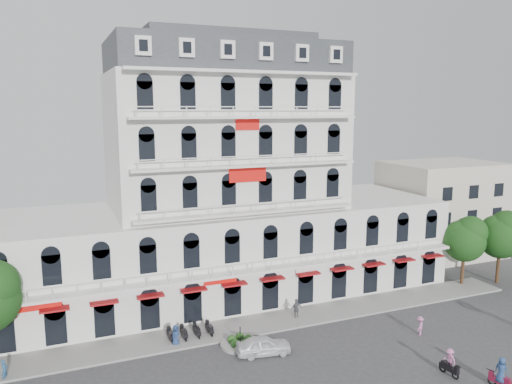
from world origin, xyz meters
The scene contains 15 objects.
ground centered at (0.00, 0.00, 0.00)m, with size 120.00×120.00×0.00m, color #38383A.
sidewalk centered at (0.00, 9.00, 0.08)m, with size 53.00×4.00×0.16m, color gray.
main_building centered at (0.00, 18.00, 9.96)m, with size 45.00×15.00×25.80m.
flank_building_east centered at (30.00, 20.00, 6.00)m, with size 14.00×10.00×12.00m, color beige.
traffic_island centered at (-3.00, 6.00, 0.26)m, with size 3.20×3.20×1.60m.
parked_scooter_row centered at (-6.35, 8.80, 0.00)m, with size 4.40×1.80×1.10m, color black, non-canonical shape.
tree_east_inner centered at (24.05, 9.98, 5.21)m, with size 4.40×4.37×7.57m.
tree_east_outer centered at (28.05, 8.98, 5.55)m, with size 4.65×4.65×8.05m.
parked_car centered at (-1.83, 4.00, 0.73)m, with size 1.71×4.26×1.45m, color white.
rider_east centered at (11.13, -6.52, 1.14)m, with size 0.83×1.64×2.27m.
rider_center centered at (9.14, -3.87, 1.05)m, with size 0.70×1.70×2.03m.
pedestrian_left centered at (-7.74, 7.99, 0.86)m, with size 0.84×0.55×1.73m, color navy.
pedestrian_mid centered at (3.49, 8.88, 0.94)m, with size 1.10×0.46×1.88m, color #55565C.
pedestrian_right centered at (11.61, 2.08, 0.80)m, with size 1.04×0.60×1.61m, color #C367A4.
pedestrian_far centered at (-20.00, 7.35, 0.78)m, with size 0.57×0.37×1.56m, color #29547D.
Camera 1 is at (-16.05, -29.00, 18.76)m, focal length 35.00 mm.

